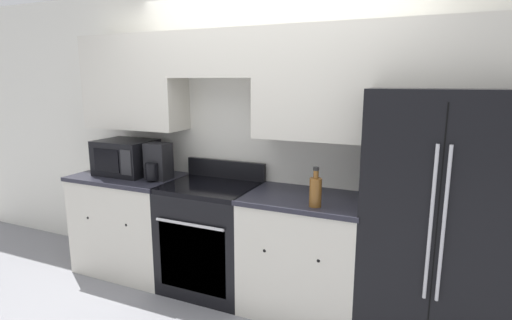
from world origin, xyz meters
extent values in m
plane|color=gray|center=(0.00, 0.00, 0.00)|extent=(12.00, 12.00, 0.00)
cube|color=silver|center=(0.00, 0.66, 1.30)|extent=(8.00, 0.06, 2.60)
cube|color=beige|center=(-1.30, 0.46, 1.77)|extent=(0.98, 0.33, 0.84)
cube|color=beige|center=(-0.42, 0.46, 2.00)|extent=(0.77, 0.33, 0.38)
cube|color=beige|center=(0.87, 0.46, 1.77)|extent=(1.82, 0.33, 0.84)
cube|color=beige|center=(-1.30, 0.31, 0.45)|extent=(0.98, 0.62, 0.89)
cube|color=#23232D|center=(-1.30, 0.31, 0.91)|extent=(1.00, 0.64, 0.03)
sphere|color=black|center=(-1.52, 0.00, 0.58)|extent=(0.03, 0.03, 0.03)
sphere|color=black|center=(-1.08, 0.00, 0.58)|extent=(0.03, 0.03, 0.03)
cube|color=beige|center=(0.41, 0.31, 0.45)|extent=(0.89, 0.62, 0.89)
cube|color=#23232D|center=(0.41, 0.31, 0.91)|extent=(0.92, 0.64, 0.03)
sphere|color=black|center=(0.21, 0.00, 0.58)|extent=(0.03, 0.03, 0.03)
sphere|color=black|center=(0.61, 0.00, 0.58)|extent=(0.03, 0.03, 0.03)
cube|color=black|center=(-0.42, 0.31, 0.44)|extent=(0.77, 0.62, 0.89)
cube|color=black|center=(-0.42, 0.01, 0.40)|extent=(0.61, 0.01, 0.57)
cube|color=black|center=(-0.42, 0.31, 0.91)|extent=(0.77, 0.62, 0.04)
cube|color=black|center=(-0.42, 0.59, 1.01)|extent=(0.77, 0.04, 0.16)
cylinder|color=silver|center=(-0.42, -0.02, 0.69)|extent=(0.61, 0.02, 0.02)
cube|color=black|center=(1.32, 0.35, 0.87)|extent=(0.93, 0.70, 1.75)
cube|color=black|center=(1.32, 0.00, 0.87)|extent=(0.01, 0.01, 1.61)
cylinder|color=#B7B7BC|center=(1.28, -0.02, 0.96)|extent=(0.02, 0.02, 0.96)
cylinder|color=#B7B7BC|center=(1.35, -0.02, 0.96)|extent=(0.02, 0.02, 0.96)
cube|color=black|center=(-1.35, 0.35, 1.09)|extent=(0.51, 0.40, 0.32)
cube|color=black|center=(-1.39, 0.15, 1.09)|extent=(0.28, 0.01, 0.21)
cube|color=#262628|center=(-1.17, 0.15, 1.09)|extent=(0.11, 0.01, 0.22)
cylinder|color=brown|center=(0.54, 0.11, 1.03)|extent=(0.09, 0.09, 0.20)
cylinder|color=brown|center=(0.54, 0.11, 1.16)|extent=(0.04, 0.04, 0.06)
cylinder|color=black|center=(0.54, 0.11, 1.20)|extent=(0.04, 0.04, 0.02)
cube|color=black|center=(-0.94, 0.31, 1.09)|extent=(0.21, 0.16, 0.32)
cylinder|color=black|center=(-0.94, 0.22, 1.02)|extent=(0.11, 0.11, 0.15)
camera|label=1|loc=(1.25, -2.49, 1.80)|focal=28.00mm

